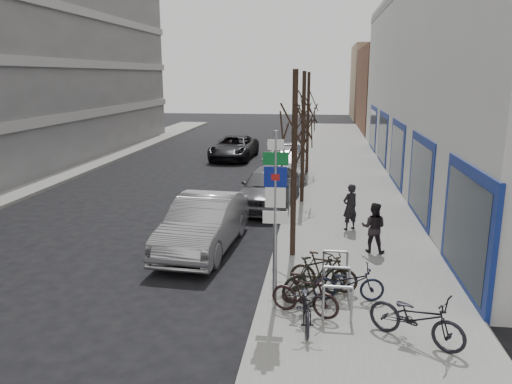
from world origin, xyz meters
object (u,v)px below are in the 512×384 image
(bike_far_curb, at_px, (417,314))
(parked_car_mid, at_px, (269,187))
(meter_front, at_px, (276,234))
(bike_near_left, at_px, (307,302))
(bike_far_inner, at_px, (324,271))
(parked_car_front, at_px, (204,224))
(tree_mid, at_px, (304,106))
(tree_far, at_px, (308,99))
(meter_mid, at_px, (289,191))
(tree_near, at_px, (295,120))
(lane_car, at_px, (234,147))
(pedestrian_far, at_px, (374,227))
(bike_mid_curb, at_px, (348,280))
(pedestrian_near, at_px, (350,207))
(parked_car_back, at_px, (283,164))
(bike_near_right, at_px, (305,294))
(highway_sign_pole, at_px, (275,210))
(bike_rack, at_px, (336,279))
(meter_back, at_px, (296,166))
(bike_mid_inner, at_px, (316,277))

(bike_far_curb, distance_m, parked_car_mid, 11.35)
(meter_front, relative_size, bike_near_left, 0.75)
(bike_far_inner, height_order, parked_car_front, parked_car_front)
(tree_mid, height_order, tree_far, same)
(meter_mid, bearing_deg, bike_near_left, -83.82)
(tree_near, bearing_deg, tree_far, 90.00)
(lane_car, bearing_deg, pedestrian_far, -64.50)
(bike_mid_curb, height_order, pedestrian_near, pedestrian_near)
(meter_mid, bearing_deg, pedestrian_far, -57.61)
(meter_front, bearing_deg, parked_car_back, 93.53)
(bike_near_right, bearing_deg, tree_far, 20.48)
(lane_car, bearing_deg, highway_sign_pole, -74.95)
(meter_mid, bearing_deg, bike_mid_curb, -76.29)
(meter_front, xyz_separation_m, lane_car, (-4.44, 18.26, -0.16))
(parked_car_mid, distance_m, lane_car, 12.31)
(tree_far, distance_m, bike_near_left, 17.58)
(meter_front, bearing_deg, bike_rack, -55.49)
(parked_car_back, relative_size, lane_car, 1.02)
(meter_front, distance_m, parked_car_front, 2.56)
(tree_far, bearing_deg, bike_mid_curb, -84.68)
(highway_sign_pole, xyz_separation_m, bike_far_inner, (1.10, 1.05, -1.80))
(bike_far_curb, distance_m, pedestrian_near, 7.41)
(bike_rack, distance_m, pedestrian_near, 5.65)
(meter_mid, relative_size, pedestrian_near, 0.79)
(tree_far, bearing_deg, meter_back, -100.20)
(tree_mid, height_order, bike_far_inner, tree_mid)
(tree_far, relative_size, pedestrian_near, 3.43)
(bike_rack, height_order, bike_far_inner, bike_far_inner)
(highway_sign_pole, bearing_deg, parked_car_front, 122.95)
(bike_near_right, relative_size, bike_far_curb, 0.81)
(pedestrian_far, bearing_deg, highway_sign_pole, 71.27)
(meter_front, bearing_deg, bike_mid_inner, -64.40)
(tree_mid, relative_size, parked_car_mid, 1.11)
(bike_far_curb, distance_m, bike_far_inner, 2.83)
(meter_front, height_order, bike_far_inner, meter_front)
(meter_mid, relative_size, bike_near_left, 0.75)
(parked_car_back, bearing_deg, meter_back, -61.57)
(meter_front, height_order, bike_near_left, meter_front)
(meter_front, distance_m, pedestrian_far, 3.01)
(bike_near_right, distance_m, parked_car_mid, 9.92)
(bike_near_right, bearing_deg, highway_sign_pole, 87.56)
(parked_car_mid, distance_m, pedestrian_near, 4.52)
(bike_mid_curb, bearing_deg, tree_far, 0.73)
(parked_car_back, xyz_separation_m, pedestrian_near, (2.99, -8.96, 0.14))
(highway_sign_pole, bearing_deg, bike_rack, 23.59)
(tree_far, bearing_deg, bike_mid_inner, -87.41)
(tree_far, height_order, pedestrian_near, tree_far)
(bike_mid_curb, bearing_deg, tree_mid, 4.35)
(bike_far_curb, relative_size, pedestrian_far, 1.28)
(tree_mid, height_order, meter_front, tree_mid)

